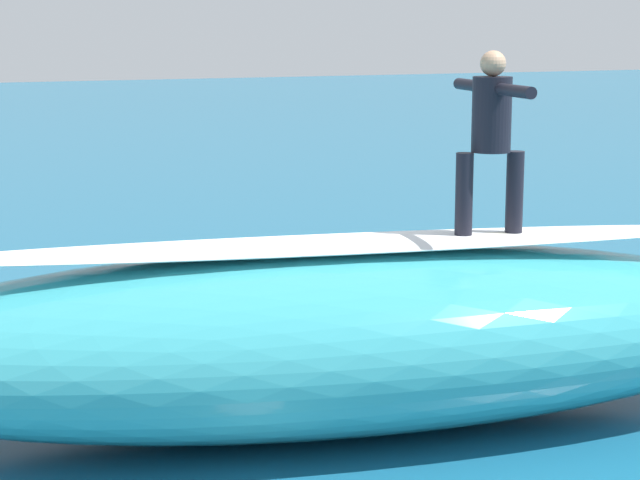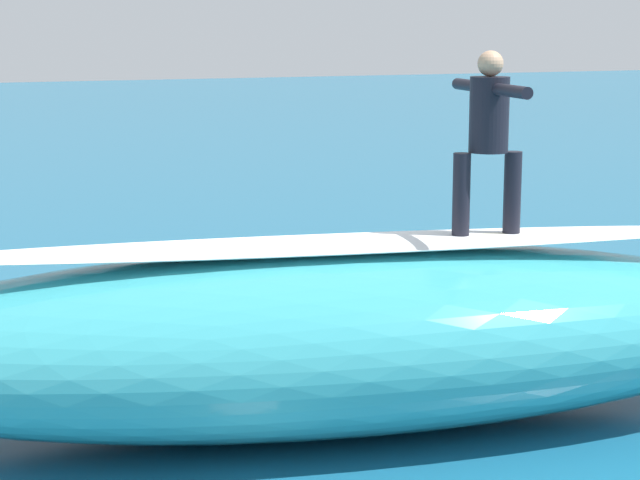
{
  "view_description": "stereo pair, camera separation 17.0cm",
  "coord_description": "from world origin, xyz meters",
  "px_view_note": "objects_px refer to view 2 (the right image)",
  "views": [
    {
      "loc": [
        4.35,
        11.29,
        3.57
      ],
      "look_at": [
        -0.47,
        0.28,
        1.3
      ],
      "focal_mm": 64.85,
      "sensor_mm": 36.0,
      "label": 1
    },
    {
      "loc": [
        4.19,
        11.35,
        3.57
      ],
      "look_at": [
        -0.47,
        0.28,
        1.3
      ],
      "focal_mm": 64.85,
      "sensor_mm": 36.0,
      "label": 2
    }
  ],
  "objects_px": {
    "surfboard_riding": "(486,238)",
    "surfer_paddling": "(190,297)",
    "surfer_riding": "(489,128)",
    "surfboard_paddling": "(199,312)"
  },
  "relations": [
    {
      "from": "surfboard_riding",
      "to": "surfer_riding",
      "type": "xyz_separation_m",
      "value": [
        -0.0,
        0.0,
        0.99
      ]
    },
    {
      "from": "surfboard_riding",
      "to": "surfer_paddling",
      "type": "distance_m",
      "value": 5.02
    },
    {
      "from": "surfer_paddling",
      "to": "surfboard_riding",
      "type": "bearing_deg",
      "value": -34.21
    },
    {
      "from": "surfboard_riding",
      "to": "surfer_riding",
      "type": "distance_m",
      "value": 0.99
    },
    {
      "from": "surfboard_riding",
      "to": "surfer_paddling",
      "type": "relative_size",
      "value": 1.62
    },
    {
      "from": "surfboard_paddling",
      "to": "surfer_paddling",
      "type": "bearing_deg",
      "value": -180.0
    },
    {
      "from": "surfboard_paddling",
      "to": "surfer_paddling",
      "type": "distance_m",
      "value": 0.22
    },
    {
      "from": "surfboard_riding",
      "to": "surfer_paddling",
      "type": "height_order",
      "value": "surfboard_riding"
    },
    {
      "from": "surfer_riding",
      "to": "surfer_paddling",
      "type": "xyz_separation_m",
      "value": [
        1.43,
        -4.6,
        -2.42
      ]
    },
    {
      "from": "surfboard_riding",
      "to": "surfboard_paddling",
      "type": "xyz_separation_m",
      "value": [
        1.34,
        -4.52,
        -1.61
      ]
    }
  ]
}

